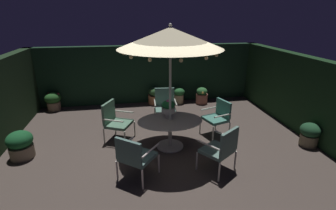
# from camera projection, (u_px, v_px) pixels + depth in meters

# --- Properties ---
(ground_plane) EXTENTS (8.01, 7.46, 0.02)m
(ground_plane) POSITION_uv_depth(u_px,v_px,m) (164.00, 150.00, 5.91)
(ground_plane) COLOR #493D37
(hedge_backdrop_rear) EXTENTS (8.01, 0.30, 2.03)m
(hedge_backdrop_rear) POSITION_uv_depth(u_px,v_px,m) (148.00, 74.00, 8.86)
(hedge_backdrop_rear) COLOR #16301E
(hedge_backdrop_rear) RESTS_ON ground_plane
(hedge_backdrop_right) EXTENTS (0.30, 7.46, 2.03)m
(hedge_backdrop_right) POSITION_uv_depth(u_px,v_px,m) (316.00, 101.00, 6.17)
(hedge_backdrop_right) COLOR #173219
(hedge_backdrop_right) RESTS_ON ground_plane
(patio_dining_table) EXTENTS (1.53, 1.14, 0.70)m
(patio_dining_table) POSITION_uv_depth(u_px,v_px,m) (170.00, 126.00, 5.88)
(patio_dining_table) COLOR silver
(patio_dining_table) RESTS_ON ground_plane
(patio_umbrella) EXTENTS (2.26, 2.26, 2.87)m
(patio_umbrella) POSITION_uv_depth(u_px,v_px,m) (170.00, 38.00, 5.17)
(patio_umbrella) COLOR silver
(patio_umbrella) RESTS_ON ground_plane
(centerpiece_planter) EXTENTS (0.32, 0.32, 0.46)m
(centerpiece_planter) POSITION_uv_depth(u_px,v_px,m) (168.00, 107.00, 5.87)
(centerpiece_planter) COLOR beige
(centerpiece_planter) RESTS_ON patio_dining_table
(patio_chair_north) EXTENTS (0.71, 0.74, 0.94)m
(patio_chair_north) POSITION_uv_depth(u_px,v_px,m) (218.00, 115.00, 6.49)
(patio_chair_north) COLOR silver
(patio_chair_north) RESTS_ON ground_plane
(patio_chair_northeast) EXTENTS (0.67, 0.64, 1.02)m
(patio_chair_northeast) POSITION_uv_depth(u_px,v_px,m) (165.00, 104.00, 7.21)
(patio_chair_northeast) COLOR silver
(patio_chair_northeast) RESTS_ON ground_plane
(patio_chair_east) EXTENTS (0.80, 0.82, 1.00)m
(patio_chair_east) POSITION_uv_depth(u_px,v_px,m) (115.00, 119.00, 6.24)
(patio_chair_east) COLOR silver
(patio_chair_east) RESTS_ON ground_plane
(patio_chair_southeast) EXTENTS (0.86, 0.86, 0.93)m
(patio_chair_southeast) POSITION_uv_depth(u_px,v_px,m) (135.00, 155.00, 4.70)
(patio_chair_southeast) COLOR silver
(patio_chair_southeast) RESTS_ON ground_plane
(patio_chair_south) EXTENTS (0.83, 0.82, 0.98)m
(patio_chair_south) POSITION_uv_depth(u_px,v_px,m) (222.00, 147.00, 4.92)
(patio_chair_south) COLOR silver
(patio_chair_south) RESTS_ON ground_plane
(potted_plant_right_near) EXTENTS (0.53, 0.53, 0.61)m
(potted_plant_right_near) POSITION_uv_depth(u_px,v_px,m) (53.00, 100.00, 8.23)
(potted_plant_right_near) COLOR #7D634F
(potted_plant_right_near) RESTS_ON ground_plane
(potted_plant_right_far) EXTENTS (0.48, 0.48, 0.58)m
(potted_plant_right_far) POSITION_uv_depth(u_px,v_px,m) (310.00, 134.00, 6.02)
(potted_plant_right_far) COLOR #7A6E51
(potted_plant_right_far) RESTS_ON ground_plane
(potted_plant_left_near) EXTENTS (0.48, 0.48, 0.61)m
(potted_plant_left_near) POSITION_uv_depth(u_px,v_px,m) (155.00, 96.00, 8.81)
(potted_plant_left_near) COLOR #AB6941
(potted_plant_left_near) RESTS_ON ground_plane
(potted_plant_back_left) EXTENTS (0.55, 0.55, 0.63)m
(potted_plant_back_left) POSITION_uv_depth(u_px,v_px,m) (20.00, 144.00, 5.51)
(potted_plant_back_left) COLOR #7C6B55
(potted_plant_back_left) RESTS_ON ground_plane
(potted_plant_front_corner) EXTENTS (0.42, 0.42, 0.59)m
(potted_plant_front_corner) POSITION_uv_depth(u_px,v_px,m) (202.00, 96.00, 8.86)
(potted_plant_front_corner) COLOR #A15E4D
(potted_plant_front_corner) RESTS_ON ground_plane
(potted_plant_left_far) EXTENTS (0.41, 0.41, 0.57)m
(potted_plant_left_far) POSITION_uv_depth(u_px,v_px,m) (179.00, 94.00, 8.87)
(potted_plant_left_far) COLOR tan
(potted_plant_left_far) RESTS_ON ground_plane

